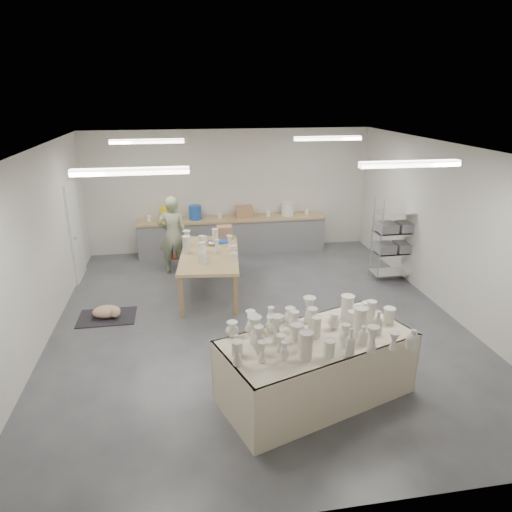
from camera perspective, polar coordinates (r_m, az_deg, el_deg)
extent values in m
plane|color=#424449|center=(8.23, 0.13, -7.96)|extent=(8.00, 8.00, 0.00)
cube|color=white|center=(7.32, 0.15, 13.20)|extent=(7.00, 8.00, 0.02)
cube|color=silver|center=(11.48, -3.24, 8.11)|extent=(7.00, 0.02, 3.00)
cube|color=silver|center=(4.13, 9.80, -15.11)|extent=(7.00, 0.02, 3.00)
cube|color=silver|center=(7.88, -25.84, 0.54)|extent=(0.02, 8.00, 3.00)
cube|color=silver|center=(8.90, 22.99, 3.02)|extent=(0.02, 8.00, 3.00)
cube|color=white|center=(10.41, -21.64, 2.91)|extent=(0.05, 0.90, 2.10)
cube|color=white|center=(5.77, -15.42, 10.17)|extent=(1.40, 0.12, 0.08)
cube|color=white|center=(6.48, 18.70, 10.85)|extent=(1.40, 0.12, 0.08)
cube|color=white|center=(9.23, -13.46, 13.77)|extent=(1.40, 0.12, 0.08)
cube|color=white|center=(9.69, 8.97, 14.33)|extent=(1.40, 0.12, 0.08)
cube|color=tan|center=(11.31, -2.99, 4.66)|extent=(4.60, 0.60, 0.06)
cube|color=slate|center=(11.44, -2.95, 2.48)|extent=(4.60, 0.55, 0.84)
cylinder|color=yellow|center=(11.20, -11.20, 5.21)|extent=(0.30, 0.30, 0.34)
cylinder|color=#214FB4|center=(11.20, -7.61, 5.41)|extent=(0.30, 0.30, 0.34)
cylinder|color=white|center=(11.50, 3.97, 5.92)|extent=(0.30, 0.30, 0.34)
cube|color=#AB7852|center=(11.31, -1.49, 5.56)|extent=(0.40, 0.30, 0.28)
cylinder|color=white|center=(11.25, -13.21, 4.59)|extent=(0.10, 0.10, 0.14)
cylinder|color=white|center=(11.26, -4.53, 5.07)|extent=(0.10, 0.10, 0.14)
cylinder|color=white|center=(11.42, 1.50, 5.34)|extent=(0.10, 0.10, 0.14)
cylinder|color=white|center=(11.65, 6.36, 5.52)|extent=(0.10, 0.10, 0.14)
cylinder|color=silver|center=(9.71, 15.32, 1.54)|extent=(0.02, 0.02, 1.80)
cylinder|color=silver|center=(10.09, 19.67, 1.75)|extent=(0.02, 0.02, 1.80)
cylinder|color=silver|center=(10.09, 14.31, 2.33)|extent=(0.02, 0.02, 1.80)
cylinder|color=silver|center=(10.45, 18.54, 2.51)|extent=(0.02, 0.02, 1.80)
cube|color=silver|center=(10.32, 16.57, -1.92)|extent=(0.88, 0.48, 0.02)
cube|color=silver|center=(10.17, 16.82, 0.44)|extent=(0.88, 0.48, 0.02)
cube|color=silver|center=(10.04, 17.07, 2.86)|extent=(0.88, 0.48, 0.02)
cube|color=silver|center=(9.92, 17.34, 5.34)|extent=(0.88, 0.48, 0.02)
cube|color=slate|center=(10.04, 15.76, 1.01)|extent=(0.38, 0.42, 0.18)
cube|color=slate|center=(10.23, 17.99, 1.13)|extent=(0.38, 0.42, 0.18)
cube|color=slate|center=(9.91, 16.00, 3.47)|extent=(0.38, 0.42, 0.18)
cube|color=slate|center=(10.10, 18.26, 3.55)|extent=(0.38, 0.42, 0.18)
cube|color=olive|center=(6.24, 7.50, -13.98)|extent=(2.42, 1.68, 0.78)
cube|color=beige|center=(5.99, 7.70, -10.22)|extent=(2.74, 1.92, 0.03)
cube|color=beige|center=(5.77, 9.19, -16.62)|extent=(2.36, 0.84, 0.88)
cube|color=beige|center=(6.67, 6.10, -10.96)|extent=(2.36, 0.84, 0.88)
cube|color=tan|center=(9.05, -5.83, 0.19)|extent=(1.34, 2.33, 0.06)
cube|color=olive|center=(8.23, -8.61, -5.18)|extent=(0.08, 0.08, 0.78)
cube|color=olive|center=(8.28, -1.84, -4.76)|extent=(0.08, 0.08, 0.78)
cube|color=olive|center=(10.16, -8.90, -0.22)|extent=(0.08, 0.08, 0.78)
cube|color=olive|center=(10.21, -3.43, 0.09)|extent=(0.08, 0.08, 0.78)
ellipsoid|color=silver|center=(9.51, -5.46, 1.71)|extent=(0.26, 0.26, 0.12)
cylinder|color=#214FB4|center=(9.67, -4.15, 1.83)|extent=(0.26, 0.26, 0.03)
cylinder|color=white|center=(9.71, -6.44, 2.12)|extent=(0.11, 0.11, 0.12)
cube|color=#AB7852|center=(9.87, -3.96, 2.98)|extent=(0.32, 0.26, 0.28)
cube|color=black|center=(8.72, -18.11, -7.26)|extent=(1.00, 0.70, 0.02)
ellipsoid|color=white|center=(8.67, -18.19, -6.59)|extent=(0.52, 0.38, 0.21)
sphere|color=white|center=(8.53, -17.19, -6.77)|extent=(0.18, 0.18, 0.18)
imported|color=gray|center=(10.16, -10.37, 2.57)|extent=(0.65, 0.44, 1.74)
cylinder|color=#AE2E18|center=(10.61, -10.17, -0.09)|extent=(0.38, 0.38, 0.04)
cylinder|color=silver|center=(10.68, -9.47, -0.70)|extent=(0.02, 0.02, 0.26)
cylinder|color=silver|center=(10.74, -10.61, -0.67)|extent=(0.02, 0.02, 0.26)
cylinder|color=silver|center=(10.54, -10.29, -1.04)|extent=(0.02, 0.02, 0.26)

